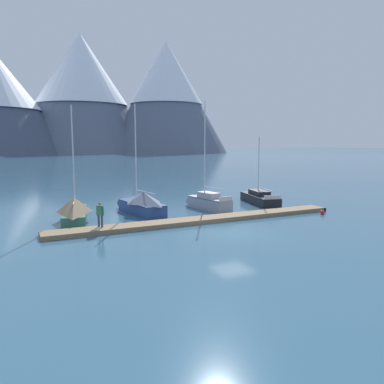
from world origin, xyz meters
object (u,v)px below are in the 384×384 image
Objects in this scene: mooring_buoy_channel_marker at (322,212)px; sailboat_mid_dock_port at (206,201)px; sailboat_mid_dock_starboard at (258,197)px; sailboat_second_berth at (140,203)px; person_on_dock at (100,213)px; sailboat_nearest_berth at (75,209)px.

sailboat_mid_dock_port is at bearing 137.77° from mooring_buoy_channel_marker.
sailboat_mid_dock_port is 6.18m from sailboat_mid_dock_starboard.
sailboat_second_berth reaches higher than mooring_buoy_channel_marker.
person_on_dock is 17.98m from mooring_buoy_channel_marker.
sailboat_second_berth is at bearing 4.33° from sailboat_nearest_berth.
person_on_dock is at bearing -131.35° from sailboat_second_berth.
sailboat_mid_dock_port is at bearing -0.33° from sailboat_nearest_berth.
mooring_buoy_channel_marker is at bearing -6.54° from person_on_dock.
sailboat_nearest_berth is 0.92× the size of sailboat_mid_dock_port.
sailboat_nearest_berth is at bearing 179.67° from sailboat_mid_dock_port.
sailboat_second_berth reaches higher than person_on_dock.
person_on_dock is 3.79× the size of mooring_buoy_channel_marker.
mooring_buoy_channel_marker is (18.72, -6.71, -0.67)m from sailboat_nearest_berth.
sailboat_mid_dock_port reaches higher than person_on_dock.
sailboat_mid_dock_port is 1.34× the size of sailboat_mid_dock_starboard.
sailboat_mid_dock_starboard reaches higher than person_on_dock.
sailboat_mid_dock_port reaches higher than sailboat_second_berth.
mooring_buoy_channel_marker is at bearing -19.71° from sailboat_nearest_berth.
sailboat_second_berth is 5.36× the size of person_on_dock.
sailboat_mid_dock_port is 9.89m from mooring_buoy_channel_marker.
sailboat_mid_dock_port reaches higher than sailboat_nearest_berth.
sailboat_nearest_berth is 5.36m from sailboat_second_berth.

